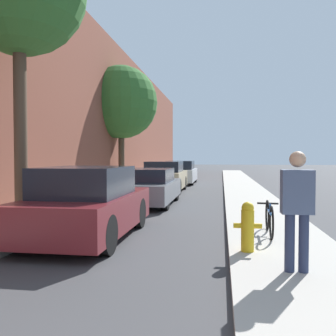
{
  "coord_description": "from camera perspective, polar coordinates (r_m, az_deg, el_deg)",
  "views": [
    {
      "loc": [
        1.77,
        -0.01,
        1.71
      ],
      "look_at": [
        0.27,
        10.08,
        1.38
      ],
      "focal_mm": 38.65,
      "sensor_mm": 36.0,
      "label": 1
    }
  ],
  "objects": [
    {
      "name": "ground_plane",
      "position": [
        16.2,
        2.13,
        -4.23
      ],
      "size": [
        120.0,
        120.0,
        0.0
      ],
      "primitive_type": "plane",
      "color": "#3D3D3F"
    },
    {
      "name": "sidewalk_left",
      "position": [
        16.76,
        -7.79,
        -3.83
      ],
      "size": [
        2.0,
        52.0,
        0.12
      ],
      "color": "#ADA89E",
      "rests_on": "ground"
    },
    {
      "name": "sidewalk_right",
      "position": [
        16.14,
        12.45,
        -4.08
      ],
      "size": [
        2.0,
        52.0,
        0.12
      ],
      "color": "#ADA89E",
      "rests_on": "ground"
    },
    {
      "name": "building_facade_left",
      "position": [
        17.25,
        -12.21,
        9.18
      ],
      "size": [
        0.7,
        52.0,
        7.85
      ],
      "color": "brown",
      "rests_on": "ground"
    },
    {
      "name": "parked_car_maroon",
      "position": [
        7.75,
        -12.54,
        -5.65
      ],
      "size": [
        1.8,
        3.95,
        1.5
      ],
      "color": "black",
      "rests_on": "ground"
    },
    {
      "name": "parked_car_grey",
      "position": [
        12.86,
        -3.07,
        -3.01
      ],
      "size": [
        1.8,
        4.2,
        1.28
      ],
      "color": "black",
      "rests_on": "ground"
    },
    {
      "name": "parked_car_champagne",
      "position": [
        17.56,
        -0.5,
        -1.45
      ],
      "size": [
        1.82,
        3.97,
        1.47
      ],
      "color": "black",
      "rests_on": "ground"
    },
    {
      "name": "parked_car_silver",
      "position": [
        22.68,
        1.96,
        -0.76
      ],
      "size": [
        1.85,
        4.27,
        1.43
      ],
      "color": "black",
      "rests_on": "ground"
    },
    {
      "name": "street_tree_far",
      "position": [
        19.4,
        -7.39,
        10.19
      ],
      "size": [
        3.81,
        3.81,
        6.33
      ],
      "color": "#4C3A2B",
      "rests_on": "sidewalk_left"
    },
    {
      "name": "fire_hydrant",
      "position": [
        6.27,
        12.44,
        -8.91
      ],
      "size": [
        0.47,
        0.22,
        0.83
      ],
      "color": "gold",
      "rests_on": "sidewalk_right"
    },
    {
      "name": "pedestrian",
      "position": [
        5.28,
        19.69,
        -5.34
      ],
      "size": [
        0.43,
        0.23,
        1.66
      ],
      "rotation": [
        0.0,
        0.0,
        -3.12
      ],
      "color": "#283351",
      "rests_on": "sidewalk_right"
    },
    {
      "name": "bicycle",
      "position": [
        7.7,
        15.68,
        -7.62
      ],
      "size": [
        0.44,
        1.6,
        0.65
      ],
      "rotation": [
        0.0,
        0.0,
        -0.04
      ],
      "color": "black",
      "rests_on": "sidewalk_right"
    }
  ]
}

